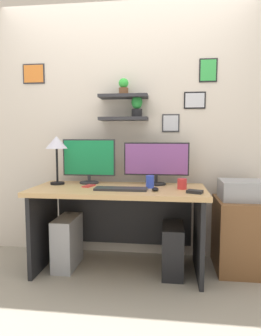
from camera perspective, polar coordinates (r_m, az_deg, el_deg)
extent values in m
plane|color=gray|center=(2.84, -2.24, -18.85)|extent=(8.00, 8.00, 0.00)
cube|color=beige|center=(3.02, -0.98, 8.92)|extent=(4.40, 0.04, 2.70)
cube|color=#2D2D33|center=(2.90, -1.32, 9.40)|extent=(0.47, 0.20, 0.03)
cube|color=#2D2D33|center=(2.92, -1.33, 13.55)|extent=(0.47, 0.20, 0.03)
cylinder|color=black|center=(2.89, 1.23, 10.46)|extent=(0.10, 0.10, 0.08)
ellipsoid|color=#268A37|center=(2.90, 1.24, 12.50)|extent=(0.10, 0.10, 0.13)
cylinder|color=brown|center=(2.93, -1.33, 14.45)|extent=(0.09, 0.09, 0.06)
ellipsoid|color=green|center=(2.94, -1.33, 15.94)|extent=(0.09, 0.09, 0.09)
cube|color=black|center=(3.06, 14.65, 17.63)|extent=(0.17, 0.02, 0.22)
cube|color=green|center=(3.05, 14.67, 17.67)|extent=(0.14, 0.00, 0.19)
cube|color=#2D2D33|center=(3.33, -18.01, 16.76)|extent=(0.23, 0.02, 0.20)
cube|color=orange|center=(3.32, -18.08, 16.79)|extent=(0.20, 0.00, 0.17)
cube|color=#2D2D33|center=(2.97, 7.70, 8.51)|extent=(0.17, 0.02, 0.17)
cube|color=silver|center=(2.96, 7.70, 8.52)|extent=(0.14, 0.00, 0.15)
cube|color=black|center=(3.00, 12.20, 12.55)|extent=(0.20, 0.02, 0.16)
cube|color=silver|center=(2.99, 12.21, 12.56)|extent=(0.18, 0.00, 0.14)
cube|color=tan|center=(2.62, -2.31, -4.22)|extent=(1.52, 0.68, 0.04)
cube|color=black|center=(2.91, -16.26, -11.05)|extent=(0.04, 0.62, 0.71)
cube|color=black|center=(2.70, 12.90, -12.31)|extent=(0.04, 0.62, 0.71)
cube|color=black|center=(2.99, -1.33, -9.63)|extent=(1.32, 0.02, 0.50)
cylinder|color=#2D2D33|center=(2.89, -7.93, -2.77)|extent=(0.18, 0.18, 0.02)
cylinder|color=#2D2D33|center=(2.88, -7.94, -1.92)|extent=(0.03, 0.03, 0.07)
cube|color=#2D2D33|center=(2.87, -7.94, 2.00)|extent=(0.51, 0.02, 0.35)
cube|color=#198C4C|center=(2.86, -8.01, 1.99)|extent=(0.48, 0.00, 0.32)
cylinder|color=black|center=(2.79, 4.91, -3.03)|extent=(0.18, 0.18, 0.02)
cylinder|color=black|center=(2.79, 4.92, -2.02)|extent=(0.03, 0.03, 0.08)
cube|color=black|center=(2.78, 4.96, 1.74)|extent=(0.60, 0.02, 0.30)
cube|color=#8C4C99|center=(2.76, 4.95, 1.72)|extent=(0.58, 0.00, 0.28)
cube|color=#2D2D33|center=(2.50, -1.87, -4.02)|extent=(0.44, 0.14, 0.02)
ellipsoid|color=black|center=(2.46, 4.76, -4.07)|extent=(0.06, 0.09, 0.03)
cylinder|color=black|center=(2.89, -13.80, -2.85)|extent=(0.13, 0.13, 0.02)
cylinder|color=black|center=(2.87, -13.88, 0.48)|extent=(0.02, 0.02, 0.32)
cone|color=silver|center=(2.86, -13.99, 4.80)|extent=(0.20, 0.20, 0.11)
cube|color=red|center=(2.71, -8.00, -3.42)|extent=(0.10, 0.15, 0.01)
cylinder|color=red|center=(2.58, 9.85, -3.01)|extent=(0.08, 0.08, 0.09)
cube|color=black|center=(2.42, 12.19, -4.45)|extent=(0.14, 0.12, 0.02)
cylinder|color=blue|center=(2.60, 3.75, -2.63)|extent=(0.07, 0.07, 0.11)
cube|color=brown|center=(2.91, 20.31, -11.90)|extent=(0.44, 0.50, 0.64)
cube|color=#9E9EA3|center=(2.81, 20.60, -3.98)|extent=(0.38, 0.34, 0.17)
cube|color=#99999E|center=(2.88, -11.99, -13.70)|extent=(0.18, 0.40, 0.46)
cube|color=black|center=(2.72, 8.06, -15.13)|extent=(0.18, 0.40, 0.43)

